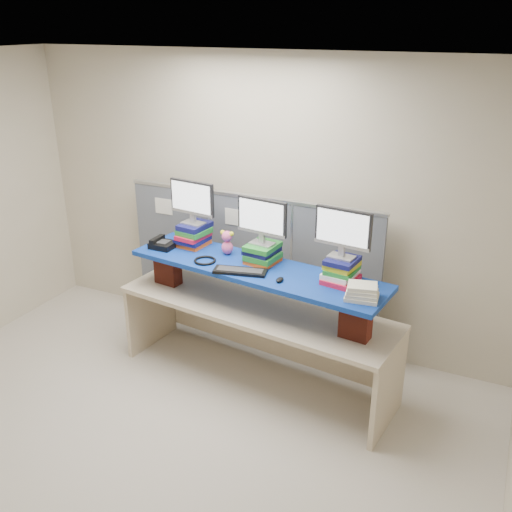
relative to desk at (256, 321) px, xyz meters
The scene contains 18 objects.
room 1.44m from the desk, 107.50° to the right, with size 5.00×4.00×2.80m.
cubicle_partition 0.75m from the desk, 119.63° to the left, with size 2.60×0.06×1.53m.
desk is the anchor object (origin of this frame).
brick_pier_left 0.98m from the desk, behind, with size 0.23×0.13×0.32m, color maroon.
brick_pier_right 0.98m from the desk, ahead, with size 0.23×0.13×0.32m, color maroon.
blue_board 0.49m from the desk, ahead, with size 2.27×0.57×0.04m, color #0B3595.
book_stack_left 0.97m from the desk, 164.20° to the left, with size 0.29×0.33×0.21m.
book_stack_center 0.61m from the desk, 88.37° to the left, with size 0.29×0.32×0.16m.
book_stack_right 0.95m from the desk, ahead, with size 0.28×0.34×0.20m.
monitor_left 1.21m from the desk, 164.17° to the left, with size 0.46×0.15×0.40m.
monitor_center 0.91m from the desk, 90.40° to the left, with size 0.46×0.15×0.40m.
monitor_right 1.18m from the desk, ahead, with size 0.46×0.15×0.40m.
keyboard 0.55m from the desk, 113.97° to the right, with size 0.46×0.24×0.03m.
mouse 0.63m from the desk, 31.18° to the right, with size 0.05×0.10×0.03m, color black.
desk_phone 1.10m from the desk, behind, with size 0.21×0.19×0.09m.
headset 0.69m from the desk, 169.53° to the right, with size 0.19×0.19×0.02m, color black.
plush_toy 0.73m from the desk, 156.68° to the left, with size 0.13×0.10×0.22m.
binder_stack 1.13m from the desk, 11.54° to the right, with size 0.27×0.23×0.12m.
Camera 1 is at (2.22, -2.81, 3.04)m, focal length 40.00 mm.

